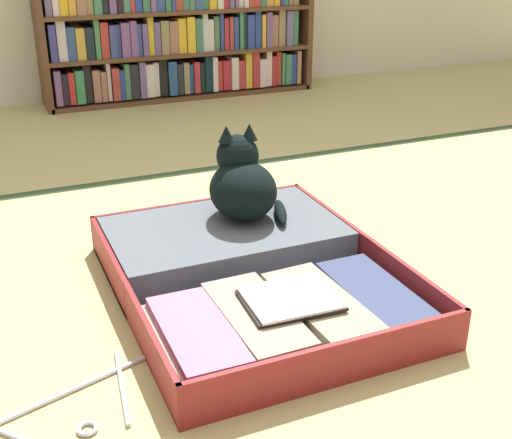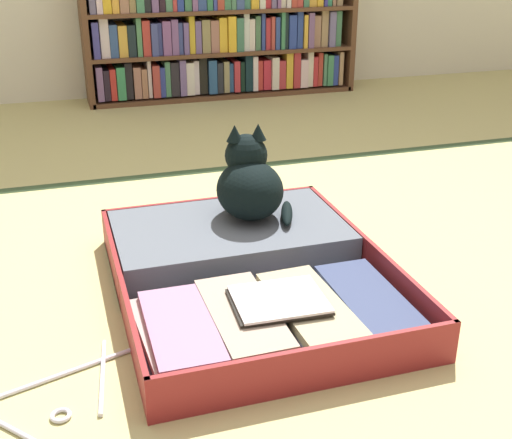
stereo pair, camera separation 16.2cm
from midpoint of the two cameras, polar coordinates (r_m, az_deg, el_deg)
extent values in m
plane|color=tan|center=(1.65, 8.26, -7.60)|extent=(10.00, 10.00, 0.00)
cube|color=#354D2E|center=(2.55, -1.79, 4.29)|extent=(4.80, 0.05, 0.00)
cube|color=brown|center=(3.56, -13.21, 15.04)|extent=(0.03, 0.24, 0.70)
cube|color=brown|center=(3.94, 8.90, 16.15)|extent=(0.03, 0.24, 0.70)
cube|color=brown|center=(3.75, -1.56, 10.81)|extent=(1.44, 0.24, 0.02)
cube|color=brown|center=(3.70, -1.60, 14.24)|extent=(1.41, 0.24, 0.02)
cube|color=slate|center=(3.60, -12.11, 11.53)|extent=(0.03, 0.21, 0.17)
cube|color=black|center=(3.61, -11.56, 11.46)|extent=(0.03, 0.21, 0.15)
cube|color=red|center=(3.61, -11.04, 11.54)|extent=(0.03, 0.21, 0.16)
cube|color=#358B55|center=(3.61, -10.40, 11.66)|extent=(0.04, 0.21, 0.17)
cube|color=black|center=(3.63, -9.78, 11.90)|extent=(0.04, 0.21, 0.19)
cube|color=#A4705E|center=(3.63, -9.06, 11.75)|extent=(0.04, 0.21, 0.16)
cube|color=#A36F51|center=(3.63, -8.48, 11.72)|extent=(0.03, 0.21, 0.15)
cube|color=silver|center=(3.64, -8.07, 12.11)|extent=(0.02, 0.21, 0.19)
cube|color=#AB3E36|center=(3.64, -7.51, 11.91)|extent=(0.04, 0.21, 0.17)
cube|color=#2F3C8F|center=(3.65, -6.99, 11.87)|extent=(0.03, 0.21, 0.15)
cube|color=#46805A|center=(3.65, -6.57, 12.13)|extent=(0.03, 0.21, 0.18)
cube|color=#252228|center=(3.66, -5.98, 12.14)|extent=(0.04, 0.21, 0.18)
cube|color=slate|center=(3.66, -5.29, 12.25)|extent=(0.03, 0.21, 0.19)
cube|color=silver|center=(3.68, -4.69, 12.19)|extent=(0.04, 0.21, 0.17)
cube|color=silver|center=(3.69, -4.18, 12.32)|extent=(0.03, 0.21, 0.18)
cube|color=black|center=(3.70, -3.61, 12.50)|extent=(0.04, 0.21, 0.20)
cube|color=#275181|center=(3.70, -2.80, 12.37)|extent=(0.04, 0.21, 0.18)
cube|color=#23262D|center=(3.71, -2.19, 12.30)|extent=(0.03, 0.21, 0.16)
cube|color=#8E855B|center=(3.73, -1.66, 12.38)|extent=(0.03, 0.21, 0.17)
cube|color=#295286|center=(3.74, -1.26, 12.33)|extent=(0.02, 0.21, 0.15)
cube|color=#BB333B|center=(3.74, -0.76, 12.41)|extent=(0.03, 0.21, 0.16)
cube|color=black|center=(3.75, -0.31, 12.42)|extent=(0.02, 0.21, 0.16)
cube|color=#12282E|center=(3.75, 0.24, 12.72)|extent=(0.04, 0.21, 0.20)
cube|color=silver|center=(3.76, 0.78, 12.65)|extent=(0.03, 0.21, 0.19)
cube|color=#C43630|center=(3.79, 1.18, 12.52)|extent=(0.03, 0.21, 0.16)
cube|color=#C32B3B|center=(3.80, 1.76, 12.55)|extent=(0.04, 0.21, 0.16)
cube|color=silver|center=(3.80, 2.47, 12.64)|extent=(0.04, 0.21, 0.17)
cube|color=#AF343A|center=(3.82, 3.03, 12.55)|extent=(0.04, 0.21, 0.15)
cube|color=gold|center=(3.83, 3.65, 12.86)|extent=(0.04, 0.21, 0.19)
cube|color=#B13034|center=(3.84, 4.27, 12.88)|extent=(0.04, 0.21, 0.19)
cube|color=silver|center=(3.86, 4.88, 12.61)|extent=(0.04, 0.21, 0.15)
cube|color=beige|center=(3.88, 5.39, 12.96)|extent=(0.03, 0.21, 0.19)
cube|color=red|center=(3.89, 5.82, 12.75)|extent=(0.03, 0.21, 0.16)
cube|color=#B6382C|center=(3.91, 6.22, 12.93)|extent=(0.03, 0.21, 0.18)
cube|color=#4A835F|center=(3.92, 6.63, 12.88)|extent=(0.02, 0.21, 0.18)
cube|color=#3D8457|center=(3.92, 7.06, 12.82)|extent=(0.03, 0.21, 0.17)
cube|color=#293E94|center=(3.94, 7.50, 12.82)|extent=(0.03, 0.21, 0.16)
cube|color=#A2805B|center=(3.95, 7.95, 12.95)|extent=(0.02, 0.21, 0.18)
cube|color=brown|center=(3.67, -1.64, 17.55)|extent=(1.41, 0.24, 0.02)
cube|color=#3F3E8E|center=(3.56, -12.42, 14.95)|extent=(0.03, 0.21, 0.18)
cube|color=silver|center=(3.58, -11.73, 15.20)|extent=(0.04, 0.21, 0.20)
cube|color=#345186|center=(3.58, -10.99, 14.98)|extent=(0.04, 0.21, 0.16)
cube|color=gold|center=(3.59, -10.24, 15.00)|extent=(0.04, 0.21, 0.16)
cube|color=#18252A|center=(3.59, -9.51, 15.06)|extent=(0.04, 0.21, 0.16)
cube|color=#478152|center=(3.59, -8.91, 15.37)|extent=(0.02, 0.21, 0.19)
cube|color=#BC3931|center=(3.60, -8.32, 15.32)|extent=(0.04, 0.21, 0.18)
cube|color=#3E4885|center=(3.60, -7.63, 15.23)|extent=(0.03, 0.21, 0.16)
cube|color=#3C4688|center=(3.62, -7.20, 15.30)|extent=(0.02, 0.21, 0.16)
cube|color=#7D5087|center=(3.61, -6.62, 15.38)|extent=(0.04, 0.21, 0.17)
cube|color=slate|center=(3.62, -5.95, 15.48)|extent=(0.03, 0.21, 0.18)
cube|color=#3F4E90|center=(3.64, -5.49, 15.40)|extent=(0.02, 0.21, 0.16)
cube|color=slate|center=(3.63, -5.00, 15.40)|extent=(0.03, 0.21, 0.16)
cube|color=gold|center=(3.65, -4.53, 15.70)|extent=(0.03, 0.21, 0.19)
cube|color=slate|center=(3.66, -4.00, 15.52)|extent=(0.03, 0.21, 0.16)
cube|color=#8D8253|center=(3.67, -3.35, 15.60)|extent=(0.04, 0.21, 0.17)
cube|color=#A47060|center=(3.68, -2.62, 15.61)|extent=(0.04, 0.21, 0.16)
cube|color=yellow|center=(3.69, -1.92, 15.74)|extent=(0.04, 0.21, 0.18)
cube|color=yellow|center=(3.69, -1.15, 15.79)|extent=(0.04, 0.21, 0.18)
cube|color=#3D7358|center=(3.70, -0.48, 15.74)|extent=(0.04, 0.21, 0.17)
cube|color=silver|center=(3.72, 0.05, 15.94)|extent=(0.03, 0.21, 0.19)
cube|color=silver|center=(3.74, 0.51, 15.75)|extent=(0.03, 0.21, 0.16)
cube|color=#487450|center=(3.75, 1.00, 15.88)|extent=(0.03, 0.21, 0.18)
cube|color=#31418B|center=(3.75, 1.45, 15.98)|extent=(0.02, 0.21, 0.19)
cube|color=#BB3138|center=(3.77, 1.85, 15.81)|extent=(0.02, 0.21, 0.16)
cube|color=#AF4239|center=(3.77, 2.27, 15.87)|extent=(0.02, 0.21, 0.17)
cube|color=#2F4992|center=(3.78, 2.67, 15.85)|extent=(0.02, 0.21, 0.17)
cube|color=#397E54|center=(3.78, 3.13, 16.05)|extent=(0.02, 0.21, 0.20)
cube|color=#19292B|center=(3.80, 3.40, 16.04)|extent=(0.02, 0.21, 0.19)
cube|color=#294096|center=(3.80, 3.94, 15.94)|extent=(0.04, 0.21, 0.18)
cube|color=#2C438E|center=(3.82, 4.54, 16.10)|extent=(0.03, 0.21, 0.20)
cube|color=gold|center=(3.82, 5.04, 15.95)|extent=(0.02, 0.21, 0.18)
cube|color=slate|center=(3.83, 5.50, 16.02)|extent=(0.03, 0.21, 0.19)
cube|color=#9B7258|center=(3.87, 5.95, 15.94)|extent=(0.04, 0.21, 0.17)
cube|color=#9E825A|center=(3.88, 6.60, 16.16)|extent=(0.04, 0.21, 0.20)
cube|color=slate|center=(3.89, 7.26, 16.07)|extent=(0.04, 0.21, 0.19)
cube|color=#3F7451|center=(3.92, 7.75, 16.09)|extent=(0.03, 0.21, 0.19)
cube|color=maroon|center=(1.53, 4.98, -9.89)|extent=(0.66, 0.42, 0.01)
cube|color=maroon|center=(1.35, 8.32, -12.74)|extent=(0.66, 0.01, 0.10)
cube|color=maroon|center=(1.43, -7.24, -10.46)|extent=(0.01, 0.42, 0.10)
cube|color=maroon|center=(1.64, 15.61, -6.37)|extent=(0.01, 0.42, 0.10)
cube|color=#504B60|center=(1.52, 4.99, -9.57)|extent=(0.63, 0.39, 0.01)
cube|color=maroon|center=(1.87, 0.21, -3.16)|extent=(0.66, 0.42, 0.01)
cube|color=maroon|center=(2.02, -1.51, 0.47)|extent=(0.66, 0.01, 0.10)
cube|color=maroon|center=(1.79, -9.72, -3.21)|extent=(0.01, 0.42, 0.10)
cube|color=maroon|center=(1.96, 9.24, -0.65)|extent=(0.01, 0.42, 0.10)
cube|color=#504B60|center=(1.86, 0.21, -2.88)|extent=(0.63, 0.39, 0.01)
cylinder|color=black|center=(1.69, 2.35, -5.84)|extent=(0.64, 0.02, 0.02)
cube|color=#263020|center=(1.45, -3.26, -10.64)|extent=(0.15, 0.30, 0.02)
cube|color=#AF9991|center=(1.45, -3.90, -9.81)|extent=(0.16, 0.32, 0.02)
cube|color=#9E7494|center=(1.43, -3.28, -9.25)|extent=(0.14, 0.32, 0.02)
cube|color=#2A4B64|center=(1.49, 2.43, -9.74)|extent=(0.15, 0.32, 0.02)
cube|color=slate|center=(1.48, 2.32, -8.78)|extent=(0.15, 0.30, 0.02)
cube|color=tan|center=(1.47, 2.03, -8.19)|extent=(0.15, 0.33, 0.02)
cube|color=#98749E|center=(1.54, 7.38, -8.54)|extent=(0.14, 0.31, 0.02)
cube|color=silver|center=(1.53, 7.92, -8.07)|extent=(0.15, 0.32, 0.02)
cube|color=tan|center=(1.52, 7.79, -7.54)|extent=(0.15, 0.34, 0.02)
cube|color=#3D4364|center=(1.61, 12.69, -7.57)|extent=(0.15, 0.33, 0.02)
cube|color=silver|center=(1.59, 12.62, -7.33)|extent=(0.14, 0.35, 0.02)
cube|color=#374267|center=(1.59, 12.63, -6.64)|extent=(0.14, 0.34, 0.02)
cube|color=white|center=(1.49, 5.13, -6.89)|extent=(0.21, 0.17, 0.01)
cube|color=black|center=(1.49, 5.08, -7.15)|extent=(0.22, 0.17, 0.01)
cube|color=slate|center=(1.84, 0.21, -1.73)|extent=(0.63, 0.38, 0.09)
torus|color=white|center=(1.84, -2.55, -0.42)|extent=(0.09, 0.09, 0.01)
cylinder|color=black|center=(1.97, -6.46, -0.29)|extent=(0.02, 0.02, 0.09)
cylinder|color=black|center=(2.06, 3.41, 0.93)|extent=(0.02, 0.02, 0.09)
cube|color=white|center=(1.38, 10.83, -11.87)|extent=(0.04, 0.00, 0.02)
cube|color=green|center=(1.35, 7.63, -12.41)|extent=(0.03, 0.00, 0.02)
cube|color=white|center=(1.39, 12.28, -11.14)|extent=(0.03, 0.00, 0.02)
ellipsoid|color=black|center=(1.84, 1.99, 2.50)|extent=(0.20, 0.23, 0.16)
ellipsoid|color=black|center=(1.91, 1.53, 2.11)|extent=(0.14, 0.09, 0.09)
sphere|color=black|center=(1.86, 1.65, 5.49)|extent=(0.12, 0.12, 0.12)
cone|color=black|center=(1.84, 2.72, 7.51)|extent=(0.05, 0.05, 0.05)
cone|color=black|center=(1.82, 0.71, 7.39)|extent=(0.05, 0.05, 0.05)
sphere|color=yellow|center=(1.90, 1.92, 6.19)|extent=(0.02, 0.02, 0.02)
sphere|color=yellow|center=(1.89, 0.65, 6.11)|extent=(0.02, 0.02, 0.02)
ellipsoid|color=black|center=(1.86, 5.16, 0.50)|extent=(0.08, 0.16, 0.03)
cylinder|color=silver|center=(1.43, -14.92, -13.47)|extent=(0.43, 0.14, 0.01)
cylinder|color=silver|center=(1.42, -9.83, -13.18)|extent=(0.04, 0.25, 0.01)
torus|color=silver|center=(1.34, -13.02, -16.21)|extent=(0.05, 0.05, 0.01)
camera|label=1|loc=(0.08, -87.24, 1.21)|focal=46.56mm
camera|label=2|loc=(0.08, 92.76, -1.21)|focal=46.56mm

